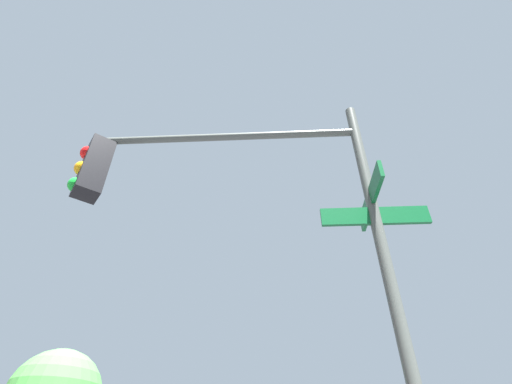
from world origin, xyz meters
The scene contains 1 object.
traffic_signal_near centered at (-5.87, -6.22, 3.92)m, with size 2.57×3.09×5.52m.
Camera 1 is at (-8.62, -4.49, 1.77)m, focal length 26.00 mm.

